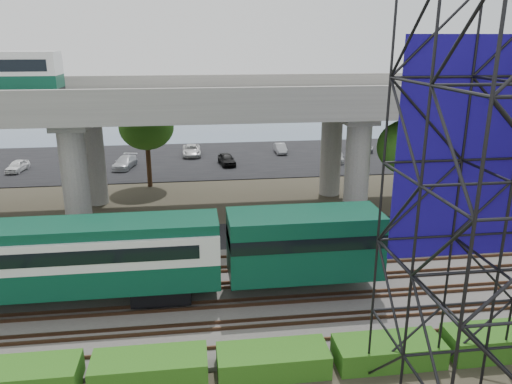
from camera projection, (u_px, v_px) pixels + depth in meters
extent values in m
plane|color=#474233|center=(239.00, 318.00, 24.73)|extent=(140.00, 140.00, 0.00)
cube|color=slate|center=(235.00, 296.00, 26.60)|extent=(90.00, 12.00, 0.20)
cube|color=black|center=(224.00, 237.00, 34.67)|extent=(90.00, 5.00, 0.08)
cube|color=black|center=(210.00, 159.00, 56.92)|extent=(90.00, 18.00, 0.08)
cube|color=#4A5C7A|center=(204.00, 127.00, 77.77)|extent=(140.00, 40.00, 0.03)
cube|color=#472D1E|center=(245.00, 345.00, 22.08)|extent=(90.00, 0.08, 0.16)
cube|color=#472D1E|center=(241.00, 327.00, 23.44)|extent=(90.00, 0.08, 0.16)
cube|color=#472D1E|center=(240.00, 321.00, 23.97)|extent=(90.00, 0.08, 0.16)
cube|color=#472D1E|center=(237.00, 306.00, 25.33)|extent=(90.00, 0.08, 0.16)
cube|color=#472D1E|center=(236.00, 300.00, 25.86)|extent=(90.00, 0.08, 0.16)
cube|color=#472D1E|center=(234.00, 287.00, 27.23)|extent=(90.00, 0.08, 0.16)
cube|color=#472D1E|center=(233.00, 282.00, 27.76)|extent=(90.00, 0.08, 0.16)
cube|color=#472D1E|center=(231.00, 271.00, 29.12)|extent=(90.00, 0.08, 0.16)
cube|color=#472D1E|center=(230.00, 267.00, 29.65)|extent=(90.00, 0.08, 0.16)
cube|color=#472D1E|center=(228.00, 256.00, 31.02)|extent=(90.00, 0.08, 0.16)
cube|color=black|center=(162.00, 289.00, 25.91)|extent=(3.00, 2.20, 0.90)
cube|color=#093F2B|center=(28.00, 276.00, 24.77)|extent=(19.00, 3.00, 1.40)
cube|color=silver|center=(24.00, 249.00, 24.34)|extent=(19.00, 3.00, 1.50)
cube|color=#093F2B|center=(21.00, 230.00, 24.04)|extent=(19.00, 2.60, 0.50)
cube|color=black|center=(45.00, 247.00, 24.45)|extent=(15.00, 3.06, 0.70)
cube|color=#093F2B|center=(304.00, 243.00, 26.21)|extent=(8.00, 3.00, 3.40)
cube|color=#9E9B93|center=(217.00, 103.00, 37.34)|extent=(80.00, 12.00, 1.20)
cube|color=#9E9B93|center=(221.00, 96.00, 31.56)|extent=(80.00, 0.50, 1.10)
cube|color=#9E9B93|center=(213.00, 81.00, 42.45)|extent=(80.00, 0.50, 1.10)
cylinder|color=#9E9B93|center=(75.00, 180.00, 34.14)|extent=(1.80, 1.80, 8.00)
cylinder|color=#9E9B93|center=(94.00, 157.00, 40.77)|extent=(1.80, 1.80, 8.00)
cube|color=#9E9B93|center=(80.00, 118.00, 36.36)|extent=(2.40, 9.00, 0.60)
cylinder|color=#9E9B93|center=(357.00, 170.00, 36.63)|extent=(1.80, 1.80, 8.00)
cylinder|color=#9E9B93|center=(331.00, 150.00, 43.26)|extent=(1.80, 1.80, 8.00)
cube|color=#9E9B93|center=(345.00, 113.00, 38.85)|extent=(2.40, 9.00, 0.60)
cube|color=#180C88|center=(500.00, 151.00, 18.46)|extent=(8.10, 0.08, 8.25)
cube|color=#295714|center=(19.00, 379.00, 19.37)|extent=(4.60, 1.80, 1.20)
cube|color=#295714|center=(150.00, 369.00, 19.99)|extent=(4.60, 1.80, 1.15)
cube|color=#295714|center=(273.00, 361.00, 20.63)|extent=(4.60, 1.80, 1.03)
cube|color=#295714|center=(388.00, 351.00, 21.26)|extent=(4.60, 1.80, 1.01)
cube|color=#295714|center=(498.00, 341.00, 21.86)|extent=(4.60, 1.80, 1.12)
cylinder|color=#382314|center=(407.00, 189.00, 37.60)|extent=(0.44, 0.44, 4.80)
ellipsoid|color=#295714|center=(411.00, 147.00, 36.66)|extent=(4.94, 4.94, 4.18)
cylinder|color=#382314|center=(149.00, 161.00, 46.01)|extent=(0.44, 0.44, 4.80)
ellipsoid|color=#295714|center=(146.00, 127.00, 45.06)|extent=(4.94, 4.94, 4.18)
imported|color=white|center=(17.00, 166.00, 51.42)|extent=(1.84, 3.54, 1.15)
imported|color=#9DA1A4|center=(82.00, 154.00, 56.83)|extent=(1.55, 3.68, 1.18)
imported|color=#B1B3B9|center=(125.00, 162.00, 52.76)|extent=(2.61, 4.52, 1.23)
imported|color=silver|center=(192.00, 150.00, 58.37)|extent=(2.08, 4.46, 1.24)
imported|color=black|center=(227.00, 159.00, 54.10)|extent=(2.00, 3.87, 1.26)
imported|color=#98999F|center=(280.00, 148.00, 59.70)|extent=(1.18, 3.38, 1.11)
imported|color=#BABABA|center=(336.00, 156.00, 55.64)|extent=(2.47, 4.15, 1.13)
imported|color=gray|center=(363.00, 146.00, 60.97)|extent=(2.42, 4.32, 1.14)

